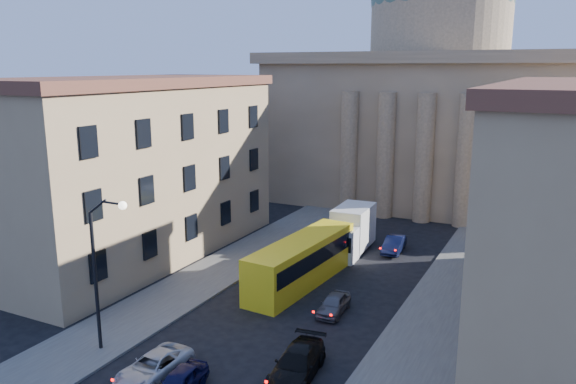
# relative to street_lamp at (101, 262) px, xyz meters

# --- Properties ---
(sidewalk_left) EXTENTS (5.00, 60.00, 0.15)m
(sidewalk_left) POSITION_rel_street_lamp_xyz_m (-1.53, 10.00, -5.21)
(sidewalk_left) COLOR #4E4D48
(sidewalk_left) RESTS_ON ground
(sidewalk_right) EXTENTS (5.00, 60.00, 0.15)m
(sidewalk_right) POSITION_rel_street_lamp_xyz_m (15.47, 10.00, -5.21)
(sidewalk_right) COLOR #4E4D48
(sidewalk_right) RESTS_ON ground
(church) EXTENTS (68.02, 28.76, 36.60)m
(church) POSITION_rel_street_lamp_xyz_m (6.97, 47.47, 6.59)
(church) COLOR #7A664B
(church) RESTS_ON ground
(building_left) EXTENTS (11.60, 26.60, 14.70)m
(building_left) POSITION_rel_street_lamp_xyz_m (-10.03, 14.00, 2.14)
(building_left) COLOR tan
(building_left) RESTS_ON ground
(street_lamp) EXTENTS (2.62, 0.44, 8.83)m
(street_lamp) POSITION_rel_street_lamp_xyz_m (0.00, 0.00, 0.00)
(street_lamp) COLOR black
(street_lamp) RESTS_ON ground
(car_left_near) EXTENTS (1.80, 3.84, 1.27)m
(car_left_near) POSITION_rel_street_lamp_xyz_m (6.09, -1.53, -4.65)
(car_left_near) COLOR black
(car_left_near) RESTS_ON ground
(car_left_mid) EXTENTS (2.25, 4.59, 1.26)m
(car_left_mid) POSITION_rel_street_lamp_xyz_m (4.02, -0.95, -4.66)
(car_left_mid) COLOR beige
(car_left_mid) RESTS_ON ground
(car_right_mid) EXTENTS (2.65, 5.23, 1.46)m
(car_right_mid) POSITION_rel_street_lamp_xyz_m (10.47, 2.44, -4.56)
(car_right_mid) COLOR black
(car_right_mid) RESTS_ON ground
(car_right_far) EXTENTS (1.65, 3.70, 1.24)m
(car_right_far) POSITION_rel_street_lamp_xyz_m (9.27, 10.36, -4.67)
(car_right_far) COLOR #515056
(car_right_far) RESTS_ON ground
(car_right_distant) EXTENTS (1.68, 4.17, 1.35)m
(car_right_distant) POSITION_rel_street_lamp_xyz_m (9.26, 23.99, -4.61)
(car_right_distant) COLOR black
(car_right_distant) RESTS_ON ground
(city_bus) EXTENTS (3.59, 11.99, 3.33)m
(city_bus) POSITION_rel_street_lamp_xyz_m (5.26, 14.04, -3.50)
(city_bus) COLOR yellow
(city_bus) RESTS_ON ground
(box_truck) EXTENTS (2.95, 6.92, 3.74)m
(box_truck) POSITION_rel_street_lamp_xyz_m (5.83, 22.41, -3.51)
(box_truck) COLOR silver
(box_truck) RESTS_ON ground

